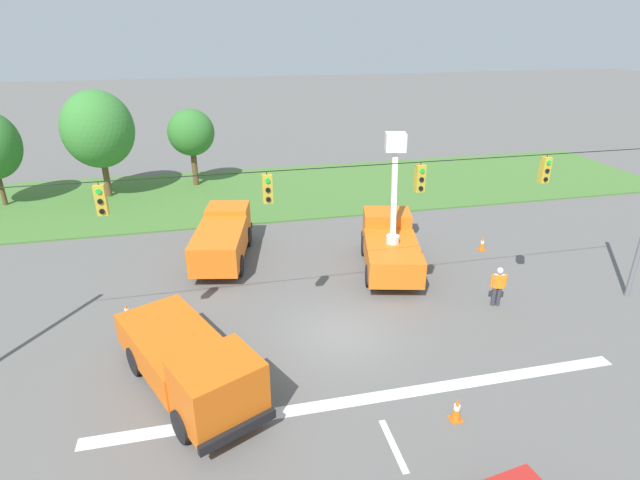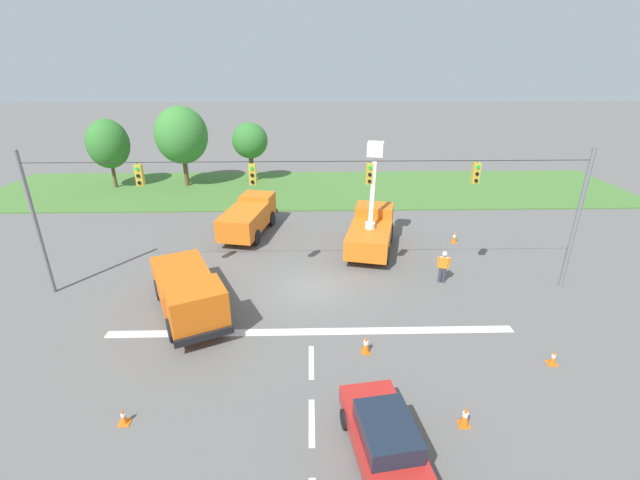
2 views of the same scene
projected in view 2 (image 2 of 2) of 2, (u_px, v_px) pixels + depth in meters
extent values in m
plane|color=#605E5B|center=(311.00, 289.00, 21.96)|extent=(200.00, 200.00, 0.00)
cube|color=#477533|center=(310.00, 189.00, 38.49)|extent=(56.00, 12.00, 0.10)
cube|color=silver|center=(311.00, 332.00, 18.51)|extent=(17.60, 0.50, 0.01)
cube|color=silver|center=(311.00, 362.00, 16.67)|extent=(0.20, 2.00, 0.01)
cube|color=silver|center=(312.00, 422.00, 13.91)|extent=(0.20, 2.00, 0.01)
cylinder|color=slate|center=(36.00, 226.00, 20.27)|extent=(0.20, 0.20, 7.20)
cylinder|color=slate|center=(576.00, 221.00, 20.83)|extent=(0.20, 0.20, 7.20)
cylinder|color=black|center=(310.00, 161.00, 19.37)|extent=(26.00, 0.03, 0.03)
cylinder|color=black|center=(137.00, 163.00, 19.22)|extent=(0.02, 0.02, 0.10)
cube|color=gold|center=(139.00, 175.00, 19.43)|extent=(0.32, 0.28, 0.96)
cylinder|color=green|center=(137.00, 169.00, 19.16)|extent=(0.16, 0.05, 0.16)
cylinder|color=black|center=(138.00, 176.00, 19.28)|extent=(0.16, 0.05, 0.16)
cylinder|color=black|center=(139.00, 183.00, 19.41)|extent=(0.16, 0.05, 0.16)
cylinder|color=black|center=(252.00, 163.00, 19.33)|extent=(0.02, 0.02, 0.10)
cube|color=gold|center=(253.00, 174.00, 19.54)|extent=(0.32, 0.28, 0.96)
cylinder|color=green|center=(252.00, 168.00, 19.27)|extent=(0.16, 0.05, 0.16)
cylinder|color=black|center=(252.00, 175.00, 19.39)|extent=(0.16, 0.05, 0.16)
cylinder|color=black|center=(253.00, 182.00, 19.52)|extent=(0.16, 0.05, 0.16)
cylinder|color=black|center=(370.00, 162.00, 19.45)|extent=(0.02, 0.02, 0.10)
cube|color=gold|center=(369.00, 174.00, 19.66)|extent=(0.32, 0.28, 0.96)
cylinder|color=green|center=(370.00, 168.00, 19.38)|extent=(0.16, 0.05, 0.16)
cylinder|color=black|center=(370.00, 174.00, 19.51)|extent=(0.16, 0.05, 0.16)
cylinder|color=black|center=(369.00, 181.00, 19.63)|extent=(0.16, 0.05, 0.16)
cylinder|color=black|center=(478.00, 162.00, 19.55)|extent=(0.02, 0.02, 0.10)
cube|color=gold|center=(476.00, 173.00, 19.76)|extent=(0.32, 0.28, 0.96)
cylinder|color=green|center=(478.00, 167.00, 19.49)|extent=(0.16, 0.05, 0.16)
cylinder|color=black|center=(477.00, 174.00, 19.62)|extent=(0.16, 0.05, 0.16)
cylinder|color=black|center=(476.00, 181.00, 19.74)|extent=(0.16, 0.05, 0.16)
cylinder|color=brown|center=(114.00, 175.00, 38.41)|extent=(0.30, 0.30, 2.48)
ellipsoid|color=#33752D|center=(108.00, 144.00, 37.33)|extent=(3.56, 3.68, 4.26)
cylinder|color=brown|center=(186.00, 172.00, 38.91)|extent=(0.41, 0.41, 2.71)
ellipsoid|color=#387F33|center=(181.00, 135.00, 37.62)|extent=(4.55, 4.70, 5.00)
cylinder|color=brown|center=(252.00, 169.00, 40.29)|extent=(0.41, 0.41, 2.54)
ellipsoid|color=#33752D|center=(250.00, 141.00, 39.25)|extent=(3.24, 2.88, 3.26)
cube|color=orange|center=(369.00, 239.00, 25.10)|extent=(3.28, 4.42, 1.20)
cube|color=orange|center=(374.00, 218.00, 27.52)|extent=(2.65, 2.20, 1.80)
cube|color=#1E2838|center=(375.00, 211.00, 27.93)|extent=(2.01, 0.59, 0.81)
cube|color=black|center=(375.00, 224.00, 28.65)|extent=(2.38, 0.73, 0.30)
cylinder|color=black|center=(356.00, 231.00, 27.89)|extent=(0.51, 1.04, 1.00)
cylinder|color=black|center=(390.00, 234.00, 27.45)|extent=(0.51, 1.04, 1.00)
cylinder|color=black|center=(348.00, 252.00, 24.92)|extent=(0.51, 1.04, 1.00)
cylinder|color=black|center=(386.00, 255.00, 24.48)|extent=(0.51, 1.04, 1.00)
cylinder|color=silver|center=(370.00, 225.00, 25.05)|extent=(0.60, 0.60, 0.36)
cube|color=white|center=(373.00, 191.00, 24.77)|extent=(0.54, 1.30, 4.25)
cube|color=white|center=(376.00, 149.00, 24.31)|extent=(1.07, 0.99, 0.80)
cube|color=orange|center=(244.00, 222.00, 27.51)|extent=(3.02, 4.52, 1.42)
cube|color=orange|center=(258.00, 205.00, 30.15)|extent=(2.45, 2.18, 1.67)
cube|color=#1E2838|center=(260.00, 199.00, 30.60)|extent=(1.87, 0.48, 0.75)
cube|color=black|center=(263.00, 210.00, 31.30)|extent=(2.21, 0.61, 0.30)
cylinder|color=black|center=(244.00, 217.00, 30.43)|extent=(0.48, 1.04, 1.00)
cylinder|color=black|center=(272.00, 218.00, 30.10)|extent=(0.48, 1.04, 1.00)
cylinder|color=black|center=(225.00, 235.00, 27.29)|extent=(0.48, 1.04, 1.00)
cylinder|color=black|center=(256.00, 237.00, 26.95)|extent=(0.48, 1.04, 1.00)
cube|color=orange|center=(183.00, 281.00, 20.46)|extent=(4.10, 5.12, 1.13)
cube|color=orange|center=(197.00, 308.00, 17.66)|extent=(2.90, 2.74, 1.83)
cube|color=#1E2838|center=(200.00, 309.00, 16.98)|extent=(1.87, 0.96, 0.82)
cube|color=black|center=(205.00, 337.00, 17.10)|extent=(2.22, 1.17, 0.30)
cylinder|color=black|center=(223.00, 317.00, 18.69)|extent=(0.68, 1.02, 1.00)
cylinder|color=black|center=(171.00, 330.00, 17.78)|extent=(0.68, 1.02, 1.00)
cylinder|color=black|center=(204.00, 280.00, 21.80)|extent=(0.68, 1.02, 1.00)
cylinder|color=black|center=(159.00, 289.00, 20.89)|extent=(0.68, 1.02, 1.00)
cube|color=red|center=(384.00, 442.00, 12.43)|extent=(2.38, 4.51, 0.64)
cube|color=#192333|center=(387.00, 430.00, 12.05)|extent=(1.79, 2.26, 0.60)
cylinder|color=black|center=(345.00, 419.00, 13.62)|extent=(0.29, 0.66, 0.64)
cylinder|color=black|center=(397.00, 412.00, 13.89)|extent=(0.29, 0.66, 0.64)
cylinder|color=#383842|center=(440.00, 275.00, 22.48)|extent=(0.18, 0.18, 0.85)
cylinder|color=#383842|center=(444.00, 275.00, 22.43)|extent=(0.18, 0.18, 0.85)
cube|color=orange|center=(444.00, 262.00, 22.17)|extent=(0.45, 0.34, 0.60)
cube|color=silver|center=(444.00, 262.00, 22.17)|extent=(0.43, 0.20, 0.62)
cylinder|color=orange|center=(438.00, 261.00, 22.22)|extent=(0.11, 0.11, 0.55)
cylinder|color=orange|center=(449.00, 262.00, 22.09)|extent=(0.11, 0.11, 0.55)
sphere|color=tan|center=(445.00, 255.00, 22.00)|extent=(0.22, 0.22, 0.22)
sphere|color=white|center=(445.00, 254.00, 21.98)|extent=(0.26, 0.26, 0.26)
cube|color=orange|center=(125.00, 423.00, 13.88)|extent=(0.36, 0.36, 0.03)
cone|color=orange|center=(123.00, 416.00, 13.76)|extent=(0.23, 0.23, 0.57)
cylinder|color=white|center=(123.00, 415.00, 13.75)|extent=(0.14, 0.14, 0.10)
cube|color=orange|center=(366.00, 352.00, 17.21)|extent=(0.36, 0.36, 0.03)
cone|color=orange|center=(366.00, 344.00, 17.05)|extent=(0.32, 0.32, 0.80)
cylinder|color=white|center=(366.00, 343.00, 17.03)|extent=(0.20, 0.20, 0.14)
cube|color=orange|center=(552.00, 364.00, 16.56)|extent=(0.36, 0.36, 0.03)
cone|color=orange|center=(553.00, 357.00, 16.43)|extent=(0.25, 0.25, 0.62)
cylinder|color=white|center=(554.00, 356.00, 16.42)|extent=(0.15, 0.15, 0.11)
cube|color=orange|center=(168.00, 265.00, 24.44)|extent=(0.36, 0.36, 0.03)
cone|color=orange|center=(167.00, 259.00, 24.30)|extent=(0.27, 0.27, 0.67)
cylinder|color=white|center=(167.00, 259.00, 24.29)|extent=(0.17, 0.17, 0.12)
cube|color=orange|center=(454.00, 242.00, 27.46)|extent=(0.36, 0.36, 0.03)
cone|color=orange|center=(454.00, 237.00, 27.31)|extent=(0.29, 0.29, 0.74)
cylinder|color=white|center=(455.00, 236.00, 27.30)|extent=(0.18, 0.18, 0.13)
cube|color=orange|center=(464.00, 425.00, 13.81)|extent=(0.36, 0.36, 0.03)
cone|color=orange|center=(465.00, 415.00, 13.65)|extent=(0.31, 0.31, 0.77)
cylinder|color=white|center=(465.00, 414.00, 13.63)|extent=(0.19, 0.19, 0.14)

